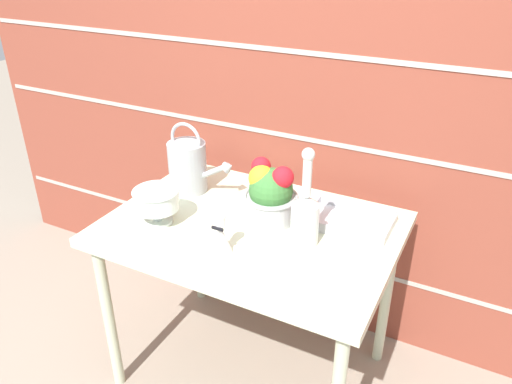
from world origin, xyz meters
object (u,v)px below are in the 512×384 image
(figurine_vase, at_px, (221,236))
(crystal_pedestal_bowl, at_px, (157,201))
(flower_planter, at_px, (270,194))
(glass_decanter, at_px, (305,214))
(wire_tray, at_px, (349,222))
(watering_can, at_px, (188,166))

(figurine_vase, bearing_deg, crystal_pedestal_bowl, 168.24)
(flower_planter, bearing_deg, glass_decanter, -27.71)
(figurine_vase, xyz_separation_m, wire_tray, (0.33, 0.37, -0.06))
(figurine_vase, bearing_deg, flower_planter, 80.45)
(wire_tray, bearing_deg, figurine_vase, -131.21)
(watering_can, distance_m, figurine_vase, 0.49)
(wire_tray, bearing_deg, crystal_pedestal_bowl, -154.21)
(watering_can, distance_m, glass_decanter, 0.60)
(crystal_pedestal_bowl, relative_size, wire_tray, 0.56)
(watering_can, distance_m, flower_planter, 0.40)
(flower_planter, distance_m, glass_decanter, 0.20)
(figurine_vase, relative_size, wire_tray, 0.54)
(flower_planter, xyz_separation_m, wire_tray, (0.28, 0.09, -0.10))
(watering_can, height_order, glass_decanter, glass_decanter)
(watering_can, xyz_separation_m, crystal_pedestal_bowl, (0.04, -0.27, -0.02))
(glass_decanter, bearing_deg, watering_can, 165.45)
(watering_can, relative_size, crystal_pedestal_bowl, 1.74)
(flower_planter, distance_m, wire_tray, 0.31)
(glass_decanter, relative_size, wire_tray, 1.15)
(figurine_vase, bearing_deg, wire_tray, 48.79)
(crystal_pedestal_bowl, bearing_deg, figurine_vase, -11.76)
(crystal_pedestal_bowl, height_order, glass_decanter, glass_decanter)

